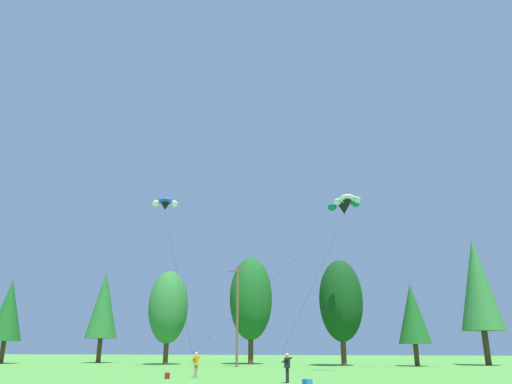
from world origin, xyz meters
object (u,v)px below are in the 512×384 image
object	(u,v)px
kite_flyer_mid	(287,365)
parafoil_kite_far_teal	(344,206)
kite_flyer_near	(196,363)
parafoil_kite_high_blue_white	(165,204)
utility_pole	(237,312)
parafoil_kite_mid_white	(347,201)
picnic_cooler	(307,382)
backpack	(167,376)

from	to	relation	value
kite_flyer_mid	parafoil_kite_far_teal	bearing A→B (deg)	78.51
kite_flyer_near	parafoil_kite_far_teal	world-z (taller)	parafoil_kite_far_teal
kite_flyer_mid	parafoil_kite_high_blue_white	world-z (taller)	parafoil_kite_high_blue_white
parafoil_kite_far_teal	kite_flyer_near	bearing A→B (deg)	-122.23
utility_pole	parafoil_kite_mid_white	world-z (taller)	parafoil_kite_mid_white
utility_pole	picnic_cooler	bearing A→B (deg)	-69.55
kite_flyer_mid	parafoil_kite_far_teal	world-z (taller)	parafoil_kite_far_teal
kite_flyer_near	picnic_cooler	distance (m)	9.64
kite_flyer_near	parafoil_kite_far_teal	bearing A→B (deg)	57.77
parafoil_kite_mid_white	utility_pole	bearing A→B (deg)	138.06
parafoil_kite_far_teal	picnic_cooler	xyz separation A→B (m)	(-2.97, -22.71, -16.54)
utility_pole	backpack	distance (m)	21.00
backpack	kite_flyer_near	bearing A→B (deg)	-49.89
utility_pole	kite_flyer_near	distance (m)	19.65
utility_pole	picnic_cooler	xyz separation A→B (m)	(9.09, -24.38, -5.45)
utility_pole	kite_flyer_near	size ratio (longest dim) A/B	6.34
kite_flyer_near	backpack	size ratio (longest dim) A/B	4.23
kite_flyer_mid	parafoil_kite_mid_white	bearing A→B (deg)	69.19
backpack	picnic_cooler	size ratio (longest dim) A/B	0.77
kite_flyer_mid	utility_pole	bearing A→B (deg)	109.00
kite_flyer_near	kite_flyer_mid	xyz separation A→B (m)	(6.71, -3.58, 0.00)
backpack	parafoil_kite_mid_white	bearing A→B (deg)	-50.94
parafoil_kite_mid_white	backpack	size ratio (longest dim) A/B	33.84
kite_flyer_near	parafoil_kite_high_blue_white	size ratio (longest dim) A/B	0.10
kite_flyer_near	parafoil_kite_high_blue_white	distance (m)	25.00
utility_pole	backpack	size ratio (longest dim) A/B	26.79
utility_pole	parafoil_kite_high_blue_white	xyz separation A→B (m)	(-7.99, -2.74, 11.98)
parafoil_kite_mid_white	kite_flyer_near	bearing A→B (deg)	-144.04
parafoil_kite_mid_white	picnic_cooler	distance (m)	19.86
kite_flyer_near	parafoil_kite_far_teal	size ratio (longest dim) A/B	0.09
utility_pole	parafoil_kite_mid_white	xyz separation A→B (m)	(12.23, -10.99, 8.87)
parafoil_kite_high_blue_white	picnic_cooler	distance (m)	32.61
parafoil_kite_mid_white	backpack	xyz separation A→B (m)	(-12.74, -9.30, -14.30)
utility_pole	kite_flyer_mid	world-z (taller)	utility_pole
kite_flyer_mid	parafoil_kite_far_teal	size ratio (longest dim) A/B	0.09
picnic_cooler	parafoil_kite_mid_white	bearing A→B (deg)	-50.07
kite_flyer_near	picnic_cooler	xyz separation A→B (m)	(8.00, -5.31, -0.83)
kite_flyer_near	backpack	distance (m)	2.16
parafoil_kite_high_blue_white	parafoil_kite_mid_white	xyz separation A→B (m)	(20.22, -8.25, -3.10)
utility_pole	kite_flyer_near	world-z (taller)	utility_pole
picnic_cooler	kite_flyer_near	bearing A→B (deg)	19.57
parafoil_kite_mid_white	picnic_cooler	bearing A→B (deg)	-103.20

